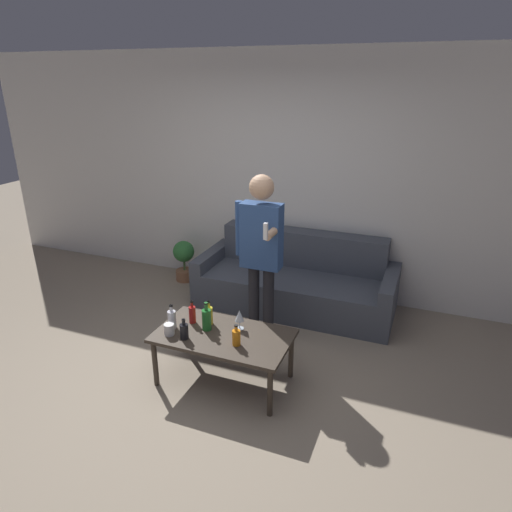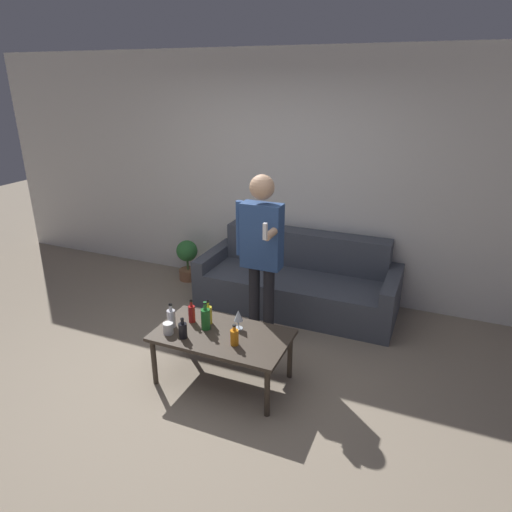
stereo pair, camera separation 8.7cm
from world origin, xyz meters
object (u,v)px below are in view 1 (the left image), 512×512
Objects in this scene: couch at (296,282)px; bottle_orange at (172,319)px; coffee_table at (223,339)px; person_standing_front at (261,247)px.

bottle_orange is (-0.59, -1.61, 0.25)m from couch.
couch is 10.16× the size of bottle_orange.
couch is at bearing 69.86° from bottle_orange.
coffee_table is at bearing 7.79° from bottle_orange.
couch is at bearing 84.41° from coffee_table.
couch is 1.13m from person_standing_front.
couch reaches higher than coffee_table.
person_standing_front is (-0.09, -0.88, 0.70)m from couch.
coffee_table is at bearing -95.58° from person_standing_front.
bottle_orange is at bearing -172.21° from coffee_table.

